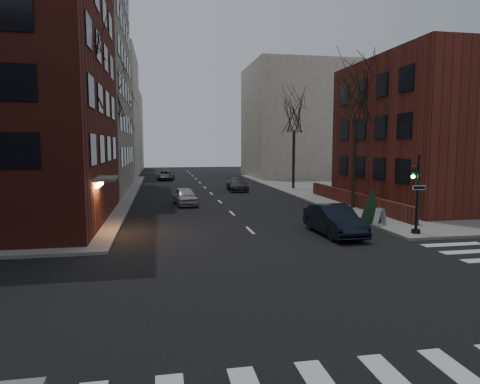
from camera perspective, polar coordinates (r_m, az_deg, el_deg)
name	(u,v)px	position (r m, az deg, el deg)	size (l,w,h in m)	color
ground	(342,317)	(12.34, 13.41, -15.92)	(160.00, 160.00, 0.00)	black
sidewalk_far_right	(478,187)	(52.84, 29.18, 0.55)	(44.00, 44.00, 0.15)	gray
building_left_tan	(25,45)	(47.01, -26.71, 17.14)	(18.00, 18.00, 28.00)	gray
building_right_brick	(443,133)	(36.29, 25.47, 7.06)	(12.00, 14.00, 11.00)	maroon
low_wall_right	(353,199)	(32.83, 14.85, -0.88)	(0.35, 16.00, 1.00)	maroon
building_distant_la	(87,114)	(66.35, -19.73, 9.71)	(14.00, 16.00, 18.00)	beige
building_distant_ra	(297,122)	(63.64, 7.62, 9.28)	(14.00, 14.00, 16.00)	beige
building_distant_lb	(114,132)	(82.85, -16.43, 7.68)	(10.00, 12.00, 14.00)	beige
traffic_signal	(416,199)	(23.34, 22.44, -0.88)	(0.76, 0.44, 4.00)	black
tree_left_a	(81,72)	(25.04, -20.46, 14.73)	(4.18, 4.18, 10.26)	#2D231C
tree_left_b	(108,91)	(36.88, -17.24, 12.69)	(4.40, 4.40, 10.80)	#2D231C
tree_left_c	(123,115)	(50.69, -15.37, 9.92)	(3.96, 3.96, 9.72)	#2D231C
tree_right_a	(356,96)	(31.65, 15.18, 12.25)	(3.96, 3.96, 9.72)	#2D231C
tree_right_b	(294,116)	(44.61, 7.24, 10.05)	(3.74, 3.74, 9.18)	#2D231C
streetlamp_near	(112,150)	(32.59, -16.73, 5.34)	(0.36, 0.36, 6.28)	black
streetlamp_far	(130,148)	(52.52, -14.41, 5.67)	(0.36, 0.36, 6.28)	black
parked_sedan	(334,220)	(22.53, 12.46, -3.70)	(1.64, 4.71, 1.55)	black
car_lane_silver	(185,196)	(33.25, -7.34, -0.58)	(1.61, 3.99, 1.36)	#A8A8AE
car_lane_gray	(237,184)	(43.27, -0.36, 1.04)	(1.87, 4.60, 1.34)	#39383D
car_lane_far	(166,175)	(57.33, -9.86, 2.20)	(2.07, 4.49, 1.25)	#45454A
sandwich_board	(380,217)	(25.20, 18.16, -3.15)	(0.43, 0.60, 0.96)	silver
evergreen_shrub	(371,204)	(26.02, 17.11, -1.56)	(1.26, 1.26, 2.10)	black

